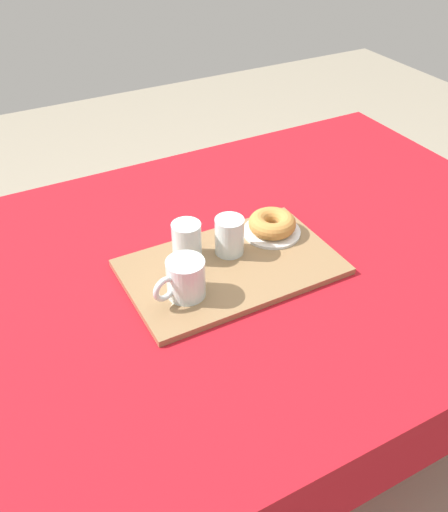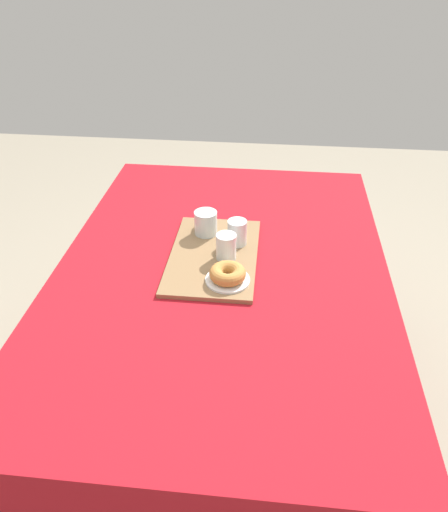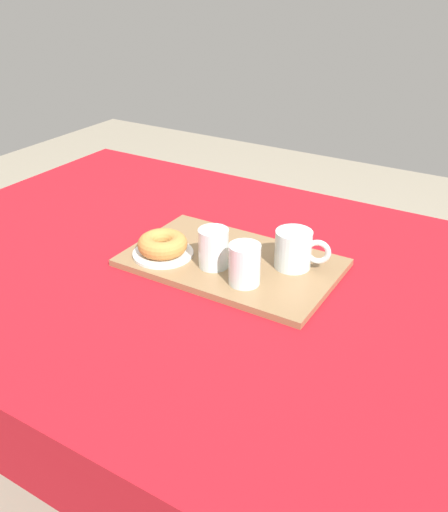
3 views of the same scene
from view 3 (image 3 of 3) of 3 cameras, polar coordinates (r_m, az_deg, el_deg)
The scene contains 8 objects.
ground_plane at distance 1.70m, azimuth -1.51°, elevation -23.24°, with size 6.00×6.00×0.00m, color gray.
dining_table at distance 1.25m, azimuth -1.89°, elevation -4.35°, with size 1.54×1.06×0.74m.
serving_tray at distance 1.21m, azimuth 0.77°, elevation -0.68°, with size 0.46×0.28×0.01m, color olive.
tea_mug_left at distance 1.17m, azimuth 7.32°, elevation 0.59°, with size 0.12×0.08×0.08m.
water_glass_near at distance 1.16m, azimuth -1.10°, elevation 0.64°, with size 0.07×0.07×0.09m.
water_glass_far at distance 1.10m, azimuth 2.15°, elevation -1.09°, with size 0.07×0.07×0.09m.
donut_plate_left at distance 1.23m, azimuth -6.36°, elevation 0.27°, with size 0.14×0.14×0.01m, color white.
sugar_donut_left at distance 1.22m, azimuth -6.42°, elevation 1.25°, with size 0.11×0.11×0.04m, color #BC7F3D.
Camera 3 is at (-0.58, 0.88, 1.34)m, focal length 38.40 mm.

